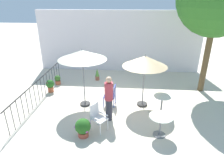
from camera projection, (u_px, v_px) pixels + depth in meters
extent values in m
plane|color=beige|center=(112.00, 103.00, 8.96)|extent=(60.00, 60.00, 0.00)
cube|color=white|center=(118.00, 41.00, 12.39)|extent=(10.08, 0.30, 3.72)
cube|color=black|center=(38.00, 80.00, 8.82)|extent=(0.03, 5.62, 0.03)
cylinder|color=black|center=(7.00, 124.00, 6.61)|extent=(0.02, 0.02, 1.00)
cylinder|color=black|center=(13.00, 118.00, 6.93)|extent=(0.02, 0.02, 1.00)
cylinder|color=black|center=(18.00, 113.00, 7.25)|extent=(0.02, 0.02, 1.00)
cylinder|color=black|center=(23.00, 108.00, 7.58)|extent=(0.02, 0.02, 1.00)
cylinder|color=black|center=(27.00, 103.00, 7.90)|extent=(0.02, 0.02, 1.00)
cylinder|color=black|center=(31.00, 99.00, 8.22)|extent=(0.02, 0.02, 1.00)
cylinder|color=black|center=(35.00, 95.00, 8.54)|extent=(0.02, 0.02, 1.00)
cylinder|color=black|center=(38.00, 92.00, 8.86)|extent=(0.02, 0.02, 1.00)
cylinder|color=black|center=(41.00, 89.00, 9.18)|extent=(0.02, 0.02, 1.00)
cylinder|color=black|center=(44.00, 86.00, 9.50)|extent=(0.02, 0.02, 1.00)
cylinder|color=black|center=(47.00, 83.00, 9.82)|extent=(0.02, 0.02, 1.00)
cylinder|color=black|center=(50.00, 80.00, 10.14)|extent=(0.02, 0.02, 1.00)
cylinder|color=black|center=(52.00, 77.00, 10.46)|extent=(0.02, 0.02, 1.00)
cylinder|color=black|center=(55.00, 75.00, 10.79)|extent=(0.02, 0.02, 1.00)
cylinder|color=black|center=(57.00, 73.00, 11.11)|extent=(0.02, 0.02, 1.00)
cylinder|color=black|center=(59.00, 71.00, 11.43)|extent=(0.02, 0.02, 1.00)
cylinder|color=brown|center=(206.00, 60.00, 9.56)|extent=(0.28, 0.28, 3.21)
cylinder|color=#2D2D2D|center=(142.00, 104.00, 8.78)|extent=(0.44, 0.44, 0.08)
cylinder|color=slate|center=(144.00, 82.00, 8.35)|extent=(0.04, 0.04, 2.23)
cone|color=#E2BD8B|center=(145.00, 61.00, 7.99)|extent=(1.83, 1.83, 0.43)
sphere|color=slate|center=(145.00, 55.00, 7.90)|extent=(0.06, 0.06, 0.06)
cylinder|color=#2D2D2D|center=(85.00, 104.00, 8.80)|extent=(0.44, 0.44, 0.08)
cylinder|color=slate|center=(84.00, 79.00, 8.33)|extent=(0.04, 0.04, 2.45)
cone|color=beige|center=(82.00, 55.00, 7.92)|extent=(1.97, 1.97, 0.37)
sphere|color=slate|center=(82.00, 50.00, 7.83)|extent=(0.06, 0.06, 0.06)
cylinder|color=silver|center=(161.00, 117.00, 6.56)|extent=(0.79, 0.79, 0.02)
cylinder|color=slate|center=(160.00, 126.00, 6.71)|extent=(0.06, 0.06, 0.73)
cylinder|color=slate|center=(159.00, 135.00, 6.85)|extent=(0.43, 0.43, 0.03)
cylinder|color=silver|center=(163.00, 96.00, 7.88)|extent=(0.67, 0.67, 0.02)
cylinder|color=slate|center=(162.00, 105.00, 8.03)|extent=(0.06, 0.06, 0.75)
cylinder|color=slate|center=(161.00, 113.00, 8.17)|extent=(0.37, 0.37, 0.03)
cube|color=white|center=(99.00, 119.00, 6.92)|extent=(0.66, 0.64, 0.04)
cube|color=white|center=(94.00, 110.00, 6.95)|extent=(0.27, 0.36, 0.50)
cube|color=white|center=(95.00, 118.00, 6.73)|extent=(0.39, 0.29, 0.03)
cube|color=white|center=(103.00, 114.00, 7.02)|extent=(0.39, 0.29, 0.03)
cylinder|color=white|center=(100.00, 130.00, 6.75)|extent=(0.04, 0.04, 0.45)
cylinder|color=white|center=(108.00, 125.00, 7.03)|extent=(0.04, 0.04, 0.45)
cylinder|color=white|center=(91.00, 125.00, 7.01)|extent=(0.04, 0.04, 0.45)
cylinder|color=white|center=(98.00, 120.00, 7.30)|extent=(0.04, 0.04, 0.45)
cube|color=#2F4095|center=(110.00, 96.00, 8.64)|extent=(0.53, 0.52, 0.04)
cube|color=#2F4095|center=(115.00, 91.00, 8.50)|extent=(0.08, 0.46, 0.47)
cube|color=#2F4095|center=(111.00, 91.00, 8.79)|extent=(0.44, 0.08, 0.03)
cube|color=#2F4095|center=(109.00, 96.00, 8.39)|extent=(0.44, 0.08, 0.03)
cylinder|color=#2F4095|center=(106.00, 98.00, 8.96)|extent=(0.04, 0.04, 0.42)
cylinder|color=#2F4095|center=(104.00, 102.00, 8.56)|extent=(0.04, 0.04, 0.42)
cylinder|color=#2F4095|center=(115.00, 99.00, 8.89)|extent=(0.04, 0.04, 0.42)
cylinder|color=#2F4095|center=(114.00, 103.00, 8.49)|extent=(0.04, 0.04, 0.42)
cylinder|color=#B25837|center=(51.00, 89.00, 9.98)|extent=(0.27, 0.27, 0.26)
cylinder|color=#382819|center=(50.00, 87.00, 9.93)|extent=(0.24, 0.24, 0.02)
sphere|color=#225C1E|center=(50.00, 84.00, 9.86)|extent=(0.40, 0.40, 0.40)
sphere|color=#D3356F|center=(48.00, 83.00, 9.71)|extent=(0.09, 0.09, 0.09)
sphere|color=#D3356F|center=(53.00, 83.00, 9.91)|extent=(0.10, 0.10, 0.10)
cylinder|color=#AF593B|center=(58.00, 82.00, 10.86)|extent=(0.29, 0.29, 0.22)
cylinder|color=#382819|center=(58.00, 81.00, 10.82)|extent=(0.25, 0.25, 0.02)
sphere|color=#346424|center=(57.00, 78.00, 10.77)|extent=(0.32, 0.32, 0.32)
cylinder|color=#B14B38|center=(83.00, 134.00, 6.78)|extent=(0.36, 0.36, 0.17)
cylinder|color=#382819|center=(83.00, 132.00, 6.74)|extent=(0.31, 0.31, 0.02)
sphere|color=#23591B|center=(83.00, 126.00, 6.65)|extent=(0.53, 0.53, 0.53)
sphere|color=#BE3EB3|center=(76.00, 127.00, 6.65)|extent=(0.13, 0.13, 0.13)
sphere|color=#BE3EB3|center=(86.00, 131.00, 6.54)|extent=(0.13, 0.13, 0.13)
sphere|color=#BE3EB3|center=(88.00, 124.00, 6.77)|extent=(0.16, 0.16, 0.16)
cylinder|color=#95543D|center=(97.00, 78.00, 11.43)|extent=(0.24, 0.24, 0.24)
cylinder|color=#382819|center=(97.00, 76.00, 11.38)|extent=(0.21, 0.21, 0.02)
cone|color=#539037|center=(97.00, 72.00, 11.29)|extent=(0.23, 0.23, 0.46)
cylinder|color=#33333D|center=(109.00, 110.00, 7.59)|extent=(0.26, 0.26, 0.86)
cylinder|color=#B83741|center=(109.00, 91.00, 7.28)|extent=(0.38, 0.38, 0.68)
sphere|color=tan|center=(109.00, 80.00, 7.10)|extent=(0.23, 0.23, 0.23)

